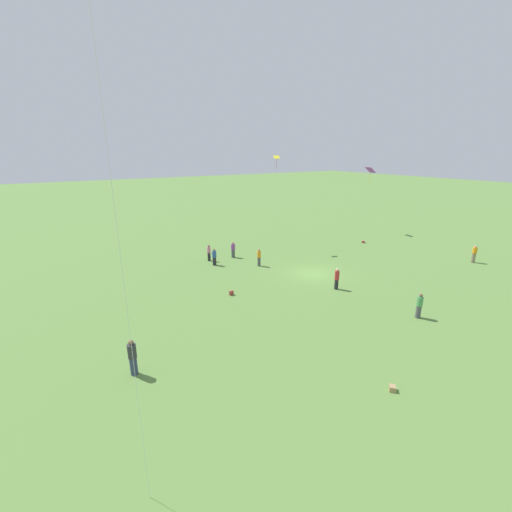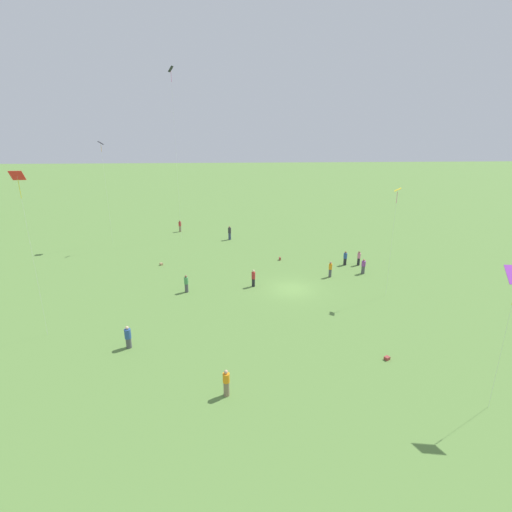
{
  "view_description": "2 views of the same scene",
  "coord_description": "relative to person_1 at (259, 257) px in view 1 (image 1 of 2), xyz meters",
  "views": [
    {
      "loc": [
        19.94,
        21.8,
        10.67
      ],
      "look_at": [
        6.04,
        -0.13,
        2.64
      ],
      "focal_mm": 24.0,
      "sensor_mm": 36.0,
      "label": 1
    },
    {
      "loc": [
        -35.67,
        5.29,
        15.76
      ],
      "look_at": [
        1.48,
        3.42,
        2.97
      ],
      "focal_mm": 28.0,
      "sensor_mm": 36.0,
      "label": 2
    }
  ],
  "objects": [
    {
      "name": "person_1",
      "position": [
        0.0,
        0.0,
        0.0
      ],
      "size": [
        0.49,
        0.49,
        1.7
      ],
      "rotation": [
        0.0,
        0.0,
        0.89
      ],
      "color": "#4C4C51",
      "rests_on": "ground_plane"
    },
    {
      "name": "ground_plane",
      "position": [
        -2.95,
        4.46,
        -0.86
      ],
      "size": [
        240.0,
        240.0,
        0.0
      ],
      "primitive_type": "plane",
      "color": "#5B843D"
    },
    {
      "name": "picnic_bag_1",
      "position": [
        -15.34,
        -0.5,
        -0.74
      ],
      "size": [
        0.43,
        0.45,
        0.23
      ],
      "rotation": [
        0.0,
        0.0,
        2.11
      ],
      "color": "#933833",
      "rests_on": "ground_plane"
    },
    {
      "name": "person_9",
      "position": [
        -3.15,
        14.65,
        0.0
      ],
      "size": [
        0.54,
        0.54,
        1.73
      ],
      "rotation": [
        0.0,
        0.0,
        4.13
      ],
      "color": "#4C4C51",
      "rests_on": "ground_plane"
    },
    {
      "name": "person_4",
      "position": [
        0.78,
        -3.76,
        -0.04
      ],
      "size": [
        0.59,
        0.59,
        1.66
      ],
      "rotation": [
        0.0,
        0.0,
        4.15
      ],
      "color": "#4C4C51",
      "rests_on": "ground_plane"
    },
    {
      "name": "person_2",
      "position": [
        3.39,
        -4.04,
        -0.02
      ],
      "size": [
        0.4,
        0.4,
        1.67
      ],
      "rotation": [
        0.0,
        0.0,
        2.99
      ],
      "color": "#232328",
      "rests_on": "ground_plane"
    },
    {
      "name": "kite_3",
      "position": [
        -20.36,
        -4.63,
        7.18
      ],
      "size": [
        1.12,
        1.31,
        8.59
      ],
      "rotation": [
        0.0,
        0.0,
        3.77
      ],
      "color": "purple",
      "rests_on": "ground_plane"
    },
    {
      "name": "kite_0",
      "position": [
        -4.88,
        -4.21,
        8.47
      ],
      "size": [
        0.77,
        0.73,
        10.16
      ],
      "rotation": [
        0.0,
        0.0,
        2.03
      ],
      "color": "yellow",
      "rests_on": "ground_plane"
    },
    {
      "name": "person_8",
      "position": [
        -2.11,
        8.17,
        0.03
      ],
      "size": [
        0.46,
        0.46,
        1.76
      ],
      "rotation": [
        0.0,
        0.0,
        4.4
      ],
      "color": "#232328",
      "rests_on": "ground_plane"
    },
    {
      "name": "person_6",
      "position": [
        14.32,
        10.72,
        0.1
      ],
      "size": [
        0.59,
        0.59,
        1.92
      ],
      "rotation": [
        0.0,
        0.0,
        4.08
      ],
      "color": "#333D5B",
      "rests_on": "ground_plane"
    },
    {
      "name": "person_5",
      "position": [
        -18.56,
        10.51,
        0.02
      ],
      "size": [
        0.5,
        0.5,
        1.77
      ],
      "rotation": [
        0.0,
        0.0,
        0.25
      ],
      "color": "#847056",
      "rests_on": "ground_plane"
    },
    {
      "name": "picnic_bag_0",
      "position": [
        4.51,
        18.4,
        -0.73
      ],
      "size": [
        0.43,
        0.42,
        0.25
      ],
      "rotation": [
        0.0,
        0.0,
        0.75
      ],
      "color": "#A58459",
      "rests_on": "ground_plane"
    },
    {
      "name": "person_3",
      "position": [
        3.52,
        -2.52,
        -0.05
      ],
      "size": [
        0.51,
        0.51,
        1.64
      ],
      "rotation": [
        0.0,
        0.0,
        1.28
      ],
      "color": "#232328",
      "rests_on": "ground_plane"
    },
    {
      "name": "picnic_bag_2",
      "position": [
        5.58,
        4.7,
        -0.69
      ],
      "size": [
        0.32,
        0.2,
        0.34
      ],
      "rotation": [
        0.0,
        0.0,
        0.03
      ],
      "color": "#933833",
      "rests_on": "ground_plane"
    }
  ]
}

